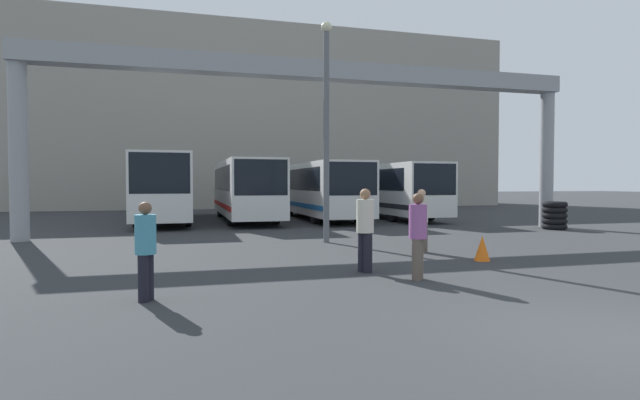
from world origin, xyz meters
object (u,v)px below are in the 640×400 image
Objects in this scene: bus_slot_2 at (321,187)px; traffic_cone at (482,248)px; bus_slot_1 at (245,187)px; bus_slot_0 at (165,185)px; pedestrian_far_center at (146,249)px; pedestrian_near_center at (418,234)px; bus_slot_3 at (387,187)px; pedestrian_near_right at (421,219)px; lamp_post at (326,122)px; pedestrian_mid_left at (365,228)px; tire_stack at (554,215)px.

bus_slot_2 reaches higher than traffic_cone.
bus_slot_1 is 1.07× the size of bus_slot_2.
pedestrian_far_center is (0.23, -18.28, -1.03)m from bus_slot_0.
bus_slot_0 is at bearing -121.59° from pedestrian_near_center.
pedestrian_far_center is (-8.03, -17.70, -0.87)m from bus_slot_2.
bus_slot_2 is 6.36× the size of pedestrian_far_center.
pedestrian_near_right is (-4.91, -13.93, -0.78)m from bus_slot_3.
bus_slot_2 is 0.93× the size of bus_slot_3.
bus_slot_0 is at bearing 179.21° from bus_slot_3.
lamp_post is (0.01, 6.74, 3.09)m from pedestrian_near_center.
pedestrian_mid_left is at bearing -114.75° from bus_slot_3.
bus_slot_2 is 11.84m from tire_stack.
bus_slot_0 is 18.31m from pedestrian_far_center.
traffic_cone is at bearing 131.42° from pedestrian_far_center.
bus_slot_3 is 9.58× the size of tire_stack.
bus_slot_1 is at bearing -60.59° from pedestrian_near_right.
pedestrian_near_right is 2.83× the size of traffic_cone.
tire_stack is at bearing 144.92° from pedestrian_far_center.
bus_slot_3 is 16.40m from traffic_cone.
lamp_post is at bearing -82.72° from bus_slot_1.
pedestrian_mid_left is 3.62m from traffic_cone.
bus_slot_0 is 9.86× the size of tire_stack.
lamp_post reaches higher than pedestrian_near_center.
bus_slot_1 is 4.15m from bus_slot_2.
bus_slot_0 is 18.66m from pedestrian_near_center.
lamp_post is at bearing -138.88° from pedestrian_near_center.
lamp_post reaches higher than traffic_cone.
pedestrian_mid_left is at bearing -87.81° from bus_slot_1.
lamp_post is at bearing 169.15° from pedestrian_far_center.
lamp_post reaches higher than bus_slot_2.
bus_slot_0 is 12.39m from bus_slot_3.
tire_stack is at bearing -29.18° from bus_slot_0.
tire_stack is (3.97, -8.97, -1.15)m from bus_slot_3.
bus_slot_2 is at bearing -33.98° from pedestrian_mid_left.
pedestrian_near_right is at bearing -67.90° from pedestrian_mid_left.
lamp_post is (-1.96, 3.03, 3.07)m from pedestrian_near_right.
traffic_cone is at bearing 164.94° from pedestrian_near_center.
bus_slot_2 is at bearing 89.93° from traffic_cone.
bus_slot_2 is 8.89× the size of tire_stack.
tire_stack is (8.88, 4.96, -0.37)m from pedestrian_near_right.
bus_slot_2 is 5.71× the size of pedestrian_mid_left.
bus_slot_1 is at bearing -134.30° from pedestrian_near_center.
bus_slot_0 is 7.06× the size of pedestrian_far_center.
pedestrian_near_right reaches higher than traffic_cone.
bus_slot_0 is 8.28m from bus_slot_2.
bus_slot_3 is 6.43× the size of pedestrian_near_center.
pedestrian_near_center is 0.24× the size of lamp_post.
pedestrian_mid_left reaches higher than pedestrian_far_center.
pedestrian_near_right is 1.52× the size of tire_stack.
tire_stack is (16.13, 9.14, -0.29)m from pedestrian_far_center.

